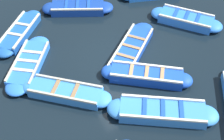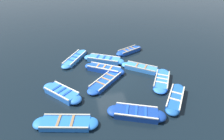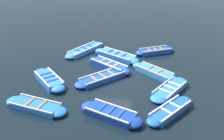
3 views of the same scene
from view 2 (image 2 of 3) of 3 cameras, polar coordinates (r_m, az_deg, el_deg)
name	(u,v)px [view 2 (image 2 of 3)]	position (r m, az deg, el deg)	size (l,w,h in m)	color
ground_plane	(112,79)	(13.52, 0.14, -2.83)	(120.00, 120.00, 0.00)	black
boat_drifting	(162,80)	(13.58, 15.92, -3.25)	(3.35, 2.56, 0.36)	blue
boat_far_corner	(104,69)	(14.37, -2.57, 0.33)	(2.48, 3.30, 0.47)	#1947B7
boat_outer_right	(104,59)	(15.88, -2.67, 3.46)	(2.58, 3.72, 0.44)	#3884E0
boat_mid_row	(66,123)	(10.24, -14.87, -16.42)	(1.71, 3.68, 0.37)	blue
boat_alongside	(75,58)	(16.48, -12.00, 3.71)	(3.74, 2.70, 0.36)	#3884E0
boat_near_quay	(106,81)	(13.02, -1.98, -3.54)	(3.28, 3.40, 0.36)	#1947B7
boat_stern_in	(62,93)	(12.25, -16.08, -7.18)	(3.03, 2.91, 0.46)	blue
boat_broadside	(136,113)	(10.48, 7.87, -13.82)	(2.12, 3.49, 0.44)	navy
boat_bow_out	(129,51)	(17.69, 5.63, 6.27)	(2.00, 3.15, 0.40)	#1947B7
boat_inner_gap	(175,98)	(12.12, 19.98, -8.64)	(3.10, 2.69, 0.39)	#1E59AD
boat_end_of_row	(141,68)	(14.75, 9.39, 0.64)	(2.69, 3.18, 0.40)	#3884E0
buoy_orange_near	(64,65)	(15.65, -15.55, 1.67)	(0.31, 0.31, 0.31)	silver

